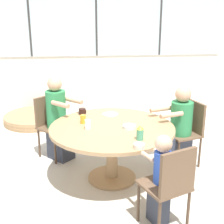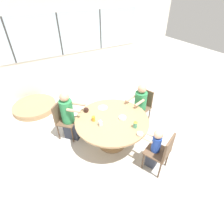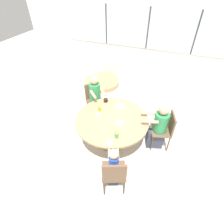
% 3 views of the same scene
% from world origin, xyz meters
% --- Properties ---
extents(ground_plane, '(16.00, 16.00, 0.00)m').
position_xyz_m(ground_plane, '(0.00, 0.00, 0.00)').
color(ground_plane, beige).
extents(wall_back_with_windows, '(8.40, 0.08, 2.80)m').
position_xyz_m(wall_back_with_windows, '(0.00, 2.98, 1.42)').
color(wall_back_with_windows, silver).
rests_on(wall_back_with_windows, ground_plane).
extents(dining_table, '(1.50, 1.50, 0.70)m').
position_xyz_m(dining_table, '(0.00, 0.00, 0.58)').
color(dining_table, tan).
rests_on(dining_table, ground_plane).
extents(chair_for_woman_green_shirt, '(0.50, 0.50, 0.88)m').
position_xyz_m(chair_for_woman_green_shirt, '(1.08, 0.32, 0.53)').
color(chair_for_woman_green_shirt, brown).
rests_on(chair_for_woman_green_shirt, ground_plane).
extents(chair_for_man_blue_shirt, '(0.57, 0.57, 0.88)m').
position_xyz_m(chair_for_man_blue_shirt, '(-0.80, 0.79, 0.53)').
color(chair_for_man_blue_shirt, brown).
rests_on(chair_for_man_blue_shirt, ground_plane).
extents(chair_for_toddler, '(0.52, 0.52, 0.88)m').
position_xyz_m(chair_for_toddler, '(0.43, -1.04, 0.53)').
color(chair_for_toddler, brown).
rests_on(chair_for_toddler, ground_plane).
extents(person_woman_green_shirt, '(0.57, 0.42, 1.10)m').
position_xyz_m(person_woman_green_shirt, '(0.92, 0.27, 0.51)').
color(person_woman_green_shirt, '#333847').
rests_on(person_woman_green_shirt, ground_plane).
extents(person_man_blue_shirt, '(0.54, 0.54, 1.18)m').
position_xyz_m(person_man_blue_shirt, '(-0.68, 0.67, 0.55)').
color(person_man_blue_shirt, '#333847').
rests_on(person_man_blue_shirt, ground_plane).
extents(person_toddler, '(0.27, 0.33, 0.94)m').
position_xyz_m(person_toddler, '(0.37, -0.90, 0.47)').
color(person_toddler, '#333847').
rests_on(person_toddler, ground_plane).
extents(coffee_mug, '(0.10, 0.09, 0.08)m').
position_xyz_m(coffee_mug, '(-0.34, 0.50, 0.74)').
color(coffee_mug, black).
rests_on(coffee_mug, dining_table).
extents(sippy_cup, '(0.08, 0.08, 0.16)m').
position_xyz_m(sippy_cup, '(0.25, -0.44, 0.78)').
color(sippy_cup, '#4CA57F').
rests_on(sippy_cup, dining_table).
extents(juice_glass, '(0.07, 0.07, 0.11)m').
position_xyz_m(juice_glass, '(-0.34, 0.14, 0.75)').
color(juice_glass, gold).
rests_on(juice_glass, dining_table).
extents(milk_carton_small, '(0.07, 0.07, 0.11)m').
position_xyz_m(milk_carton_small, '(-0.29, -0.05, 0.75)').
color(milk_carton_small, silver).
rests_on(milk_carton_small, dining_table).
extents(bowl_white_shallow, '(0.12, 0.12, 0.05)m').
position_xyz_m(bowl_white_shallow, '(0.20, -0.65, 0.72)').
color(bowl_white_shallow, silver).
rests_on(bowl_white_shallow, dining_table).
extents(bowl_cereal, '(0.15, 0.15, 0.04)m').
position_xyz_m(bowl_cereal, '(0.19, -0.09, 0.72)').
color(bowl_cereal, silver).
rests_on(bowl_cereal, dining_table).
extents(plate_tortillas, '(0.21, 0.21, 0.01)m').
position_xyz_m(plate_tortillas, '(0.02, 0.44, 0.71)').
color(plate_tortillas, beige).
rests_on(plate_tortillas, dining_table).
extents(folded_table_stack, '(1.18, 1.18, 0.15)m').
position_xyz_m(folded_table_stack, '(-1.23, 2.26, 0.07)').
color(folded_table_stack, tan).
rests_on(folded_table_stack, ground_plane).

